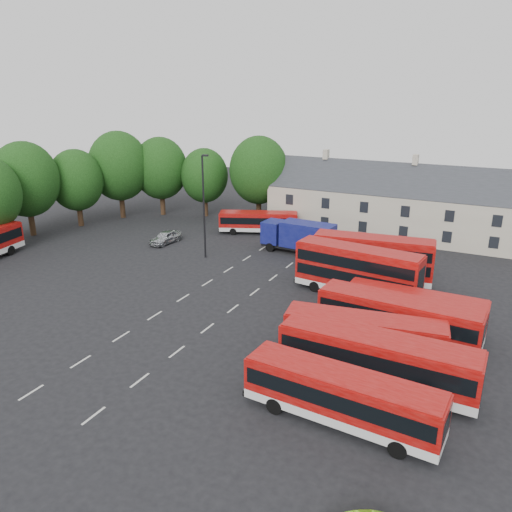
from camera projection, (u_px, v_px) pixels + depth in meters
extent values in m
plane|color=black|center=(169.00, 306.00, 41.90)|extent=(140.00, 140.00, 0.00)
cube|color=beige|center=(31.00, 392.00, 30.05)|extent=(0.15, 1.80, 0.01)
cube|color=beige|center=(81.00, 362.00, 33.43)|extent=(0.15, 1.80, 0.01)
cube|color=beige|center=(121.00, 336.00, 36.82)|extent=(0.15, 1.80, 0.01)
cube|color=beige|center=(155.00, 316.00, 40.21)|extent=(0.15, 1.80, 0.01)
cube|color=beige|center=(183.00, 298.00, 43.59)|extent=(0.15, 1.80, 0.01)
cube|color=beige|center=(207.00, 283.00, 46.98)|extent=(0.15, 1.80, 0.01)
cube|color=beige|center=(228.00, 270.00, 50.36)|extent=(0.15, 1.80, 0.01)
cube|color=beige|center=(247.00, 258.00, 53.75)|extent=(0.15, 1.80, 0.01)
cube|color=beige|center=(263.00, 248.00, 57.14)|extent=(0.15, 1.80, 0.01)
cube|color=beige|center=(94.00, 416.00, 27.92)|extent=(0.15, 1.80, 0.01)
cube|color=beige|center=(140.00, 380.00, 31.31)|extent=(0.15, 1.80, 0.01)
cube|color=beige|center=(177.00, 352.00, 34.69)|extent=(0.15, 1.80, 0.01)
cube|color=beige|center=(207.00, 328.00, 38.08)|extent=(0.15, 1.80, 0.01)
cube|color=beige|center=(233.00, 309.00, 41.46)|extent=(0.15, 1.80, 0.01)
cube|color=beige|center=(255.00, 292.00, 44.85)|extent=(0.15, 1.80, 0.01)
cube|color=beige|center=(273.00, 278.00, 48.24)|extent=(0.15, 1.80, 0.01)
cube|color=beige|center=(289.00, 265.00, 51.62)|extent=(0.15, 1.80, 0.01)
cube|color=beige|center=(304.00, 254.00, 55.01)|extent=(0.15, 1.80, 0.01)
cylinder|color=black|center=(31.00, 219.00, 61.61)|extent=(0.70, 0.70, 4.20)
ellipsoid|color=black|center=(25.00, 179.00, 60.05)|extent=(7.92, 7.92, 9.11)
cylinder|color=black|center=(80.00, 212.00, 65.92)|extent=(0.70, 0.70, 3.67)
ellipsoid|color=black|center=(76.00, 180.00, 64.56)|extent=(6.93, 6.93, 7.97)
cylinder|color=black|center=(122.00, 202.00, 70.04)|extent=(0.70, 0.70, 4.38)
ellipsoid|color=black|center=(119.00, 166.00, 68.41)|extent=(8.25, 8.25, 9.49)
cylinder|color=black|center=(162.00, 201.00, 71.78)|extent=(0.70, 0.70, 4.02)
ellipsoid|color=black|center=(161.00, 168.00, 70.28)|extent=(7.59, 7.59, 8.73)
cylinder|color=black|center=(205.00, 204.00, 71.00)|extent=(0.70, 0.70, 3.50)
ellipsoid|color=black|center=(204.00, 175.00, 69.70)|extent=(6.60, 6.60, 7.59)
cylinder|color=black|center=(259.00, 206.00, 68.33)|extent=(0.70, 0.70, 4.20)
ellipsoid|color=black|center=(259.00, 170.00, 66.77)|extent=(7.92, 7.92, 9.11)
cube|color=beige|center=(410.00, 215.00, 60.46)|extent=(35.00, 7.00, 5.50)
cube|color=#2D3035|center=(412.00, 193.00, 59.58)|extent=(35.70, 7.13, 7.13)
cube|color=beige|center=(326.00, 154.00, 63.00)|extent=(0.60, 0.90, 1.20)
cube|color=beige|center=(416.00, 160.00, 58.32)|extent=(0.60, 0.90, 1.20)
cube|color=silver|center=(340.00, 411.00, 27.11)|extent=(10.97, 3.22, 0.54)
cube|color=#9B0D09|center=(342.00, 391.00, 26.72)|extent=(10.97, 3.22, 1.92)
cube|color=black|center=(342.00, 391.00, 26.70)|extent=(10.55, 3.25, 0.94)
cube|color=#9B0D09|center=(343.00, 375.00, 26.39)|extent=(10.75, 3.10, 0.12)
cylinder|color=black|center=(275.00, 406.00, 27.97)|extent=(1.00, 0.34, 0.98)
cylinder|color=black|center=(409.00, 424.00, 26.43)|extent=(1.00, 0.34, 0.98)
cube|color=silver|center=(375.00, 373.00, 30.51)|extent=(11.98, 3.01, 0.60)
cube|color=#9B0D09|center=(377.00, 354.00, 30.08)|extent=(11.98, 3.01, 2.11)
cube|color=black|center=(377.00, 353.00, 30.06)|extent=(11.50, 3.06, 1.03)
cube|color=#9B0D09|center=(378.00, 337.00, 29.72)|extent=(11.74, 2.89, 0.13)
cylinder|color=black|center=(310.00, 371.00, 31.29)|extent=(1.09, 0.33, 1.08)
cylinder|color=black|center=(443.00, 384.00, 29.93)|extent=(1.09, 0.33, 1.08)
cube|color=silver|center=(363.00, 347.00, 33.81)|extent=(10.85, 4.00, 0.53)
cube|color=#9B0D09|center=(364.00, 331.00, 33.43)|extent=(10.85, 4.00, 1.88)
cube|color=black|center=(364.00, 330.00, 33.41)|extent=(10.44, 4.00, 0.92)
cube|color=#9B0D09|center=(365.00, 318.00, 33.11)|extent=(10.63, 3.88, 0.12)
cylinder|color=black|center=(310.00, 350.00, 33.90)|extent=(0.99, 0.41, 0.96)
cylinder|color=black|center=(415.00, 351.00, 33.89)|extent=(0.99, 0.41, 0.96)
cube|color=silver|center=(397.00, 329.00, 36.16)|extent=(11.60, 3.33, 0.57)
cube|color=#9B0D09|center=(398.00, 313.00, 35.74)|extent=(11.60, 3.33, 2.03)
cube|color=black|center=(398.00, 312.00, 35.73)|extent=(11.15, 3.37, 0.99)
cube|color=#9B0D09|center=(400.00, 299.00, 35.40)|extent=(11.37, 3.21, 0.13)
cylinder|color=black|center=(343.00, 328.00, 37.04)|extent=(1.06, 0.36, 1.04)
cylinder|color=black|center=(452.00, 338.00, 35.46)|extent=(1.06, 0.36, 1.04)
cube|color=silver|center=(413.00, 319.00, 37.95)|extent=(10.29, 2.53, 0.51)
cube|color=#9B0D09|center=(415.00, 305.00, 37.58)|extent=(10.29, 2.53, 1.82)
cube|color=black|center=(415.00, 305.00, 37.56)|extent=(9.88, 2.58, 0.88)
cube|color=#9B0D09|center=(416.00, 293.00, 37.27)|extent=(10.08, 2.44, 0.11)
cylinder|color=black|center=(367.00, 319.00, 38.60)|extent=(0.94, 0.28, 0.93)
cylinder|color=black|center=(460.00, 326.00, 37.46)|extent=(0.94, 0.28, 0.93)
cube|color=silver|center=(356.00, 288.00, 43.79)|extent=(11.11, 3.66, 0.55)
cube|color=#9B0D09|center=(358.00, 267.00, 43.17)|extent=(11.11, 3.66, 3.32)
cube|color=black|center=(357.00, 274.00, 43.38)|extent=(10.68, 3.67, 0.94)
cube|color=#9B0D09|center=(359.00, 248.00, 42.62)|extent=(10.88, 3.53, 0.12)
cylinder|color=black|center=(315.00, 287.00, 44.79)|extent=(1.02, 0.38, 0.99)
cylinder|color=black|center=(399.00, 295.00, 42.97)|extent=(1.02, 0.38, 0.99)
cube|color=black|center=(358.00, 260.00, 42.97)|extent=(10.68, 3.67, 0.94)
cube|color=silver|center=(371.00, 275.00, 46.90)|extent=(11.10, 3.80, 0.54)
cube|color=#9B0D09|center=(373.00, 255.00, 46.29)|extent=(11.10, 3.80, 3.31)
cube|color=black|center=(372.00, 262.00, 46.49)|extent=(10.68, 3.81, 0.94)
cube|color=#9B0D09|center=(374.00, 238.00, 45.74)|extent=(10.87, 3.68, 0.12)
cylinder|color=black|center=(332.00, 277.00, 47.10)|extent=(1.02, 0.40, 0.99)
cylinder|color=black|center=(410.00, 278.00, 46.89)|extent=(1.02, 0.40, 0.99)
cube|color=black|center=(373.00, 249.00, 46.08)|extent=(10.68, 3.81, 0.94)
cube|color=silver|center=(258.00, 228.00, 62.80)|extent=(9.81, 5.79, 0.49)
cube|color=#9B0D09|center=(258.00, 219.00, 62.45)|extent=(9.81, 5.79, 1.72)
cube|color=black|center=(258.00, 219.00, 62.43)|extent=(9.47, 5.69, 0.84)
cube|color=#9B0D09|center=(258.00, 212.00, 62.16)|extent=(9.59, 5.64, 0.11)
cylinder|color=black|center=(233.00, 232.00, 62.13)|extent=(0.91, 0.57, 0.88)
cylinder|color=black|center=(283.00, 228.00, 63.62)|extent=(0.91, 0.57, 0.88)
cube|color=black|center=(298.00, 247.00, 55.32)|extent=(8.24, 2.62, 0.30)
cube|color=navy|center=(274.00, 231.00, 56.33)|extent=(2.18, 2.65, 2.44)
cube|color=black|center=(266.00, 227.00, 56.67)|extent=(0.23, 2.16, 1.22)
cube|color=navy|center=(308.00, 235.00, 54.28)|extent=(5.93, 2.87, 2.74)
cylinder|color=black|center=(270.00, 247.00, 55.78)|extent=(1.03, 0.34, 1.02)
cylinder|color=black|center=(327.00, 250.00, 54.85)|extent=(1.03, 0.34, 1.02)
imported|color=#B5B8BD|center=(166.00, 237.00, 58.66)|extent=(2.14, 4.54, 1.50)
cylinder|color=black|center=(204.00, 208.00, 52.31)|extent=(0.20, 0.20, 10.93)
cube|color=black|center=(205.00, 155.00, 50.53)|extent=(0.71, 0.49, 0.20)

